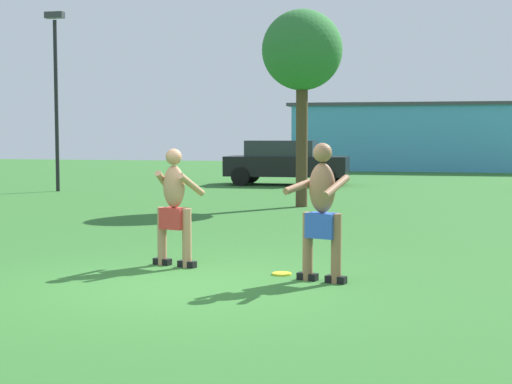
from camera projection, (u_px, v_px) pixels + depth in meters
ground_plane at (185, 286)px, 9.38m from camera, size 80.00×80.00×0.00m
player_near at (174, 205)px, 10.71m from camera, size 0.72×0.66×1.64m
player_in_blue at (322, 209)px, 9.57m from camera, size 0.79×0.71×1.74m
frisbee at (282, 274)px, 10.12m from camera, size 0.26×0.26×0.03m
car_black_mid_lot at (286, 162)px, 27.44m from camera, size 4.32×2.07×1.58m
lamp_post at (56, 82)px, 24.20m from camera, size 0.60×0.24×5.62m
outbuilding_behind_lot at (420, 137)px, 38.66m from camera, size 12.72×5.51×3.29m
tree_left_field at (302, 53)px, 19.10m from camera, size 2.00×2.00×4.90m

